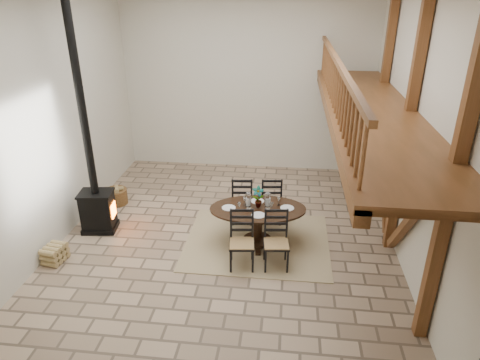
# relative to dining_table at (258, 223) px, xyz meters

# --- Properties ---
(ground) EXTENTS (8.00, 8.00, 0.00)m
(ground) POSITION_rel_dining_table_xyz_m (-0.65, 0.19, -0.46)
(ground) COLOR tan
(ground) RESTS_ON ground
(room_shell) EXTENTS (7.02, 8.02, 5.01)m
(room_shell) POSITION_rel_dining_table_xyz_m (0.54, 0.19, 2.56)
(room_shell) COLOR beige
(room_shell) RESTS_ON ground
(rug) EXTENTS (3.00, 2.50, 0.02)m
(rug) POSITION_rel_dining_table_xyz_m (0.00, -0.00, -0.45)
(rug) COLOR tan
(rug) RESTS_ON ground
(dining_table) EXTENTS (2.10, 2.31, 1.27)m
(dining_table) POSITION_rel_dining_table_xyz_m (0.00, 0.00, 0.00)
(dining_table) COLOR black
(dining_table) RESTS_ON ground
(wood_stove) EXTENTS (0.78, 0.64, 5.00)m
(wood_stove) POSITION_rel_dining_table_xyz_m (-3.52, 0.11, 0.65)
(wood_stove) COLOR black
(wood_stove) RESTS_ON ground
(log_basket) EXTENTS (0.56, 0.56, 0.47)m
(log_basket) POSITION_rel_dining_table_xyz_m (-3.64, 1.37, -0.26)
(log_basket) COLOR brown
(log_basket) RESTS_ON ground
(log_stack) EXTENTS (0.42, 0.53, 0.36)m
(log_stack) POSITION_rel_dining_table_xyz_m (-3.90, -1.16, -0.28)
(log_stack) COLOR tan
(log_stack) RESTS_ON ground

